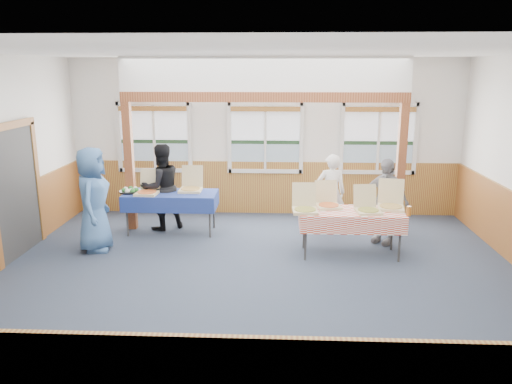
{
  "coord_description": "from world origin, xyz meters",
  "views": [
    {
      "loc": [
        0.28,
        -6.72,
        2.99
      ],
      "look_at": [
        -0.08,
        1.0,
        1.07
      ],
      "focal_mm": 35.0,
      "sensor_mm": 36.0,
      "label": 1
    }
  ],
  "objects_px": {
    "table_left": "(171,196)",
    "table_right": "(351,214)",
    "man_blue": "(93,200)",
    "woman_black": "(161,187)",
    "person_grey": "(385,201)",
    "woman_white": "(331,193)"
  },
  "relations": [
    {
      "from": "table_right",
      "to": "woman_black",
      "type": "relative_size",
      "value": 1.09
    },
    {
      "from": "table_right",
      "to": "person_grey",
      "type": "distance_m",
      "value": 0.92
    },
    {
      "from": "woman_black",
      "to": "woman_white",
      "type": "bearing_deg",
      "value": 146.27
    },
    {
      "from": "table_right",
      "to": "man_blue",
      "type": "distance_m",
      "value": 4.25
    },
    {
      "from": "woman_white",
      "to": "person_grey",
      "type": "relative_size",
      "value": 0.97
    },
    {
      "from": "table_right",
      "to": "woman_white",
      "type": "height_order",
      "value": "woman_white"
    },
    {
      "from": "table_left",
      "to": "table_right",
      "type": "bearing_deg",
      "value": -1.36
    },
    {
      "from": "table_left",
      "to": "man_blue",
      "type": "relative_size",
      "value": 1.05
    },
    {
      "from": "table_right",
      "to": "man_blue",
      "type": "xyz_separation_m",
      "value": [
        -4.24,
        0.05,
        0.18
      ]
    },
    {
      "from": "table_right",
      "to": "person_grey",
      "type": "height_order",
      "value": "person_grey"
    },
    {
      "from": "woman_white",
      "to": "man_blue",
      "type": "relative_size",
      "value": 0.84
    },
    {
      "from": "table_left",
      "to": "woman_black",
      "type": "bearing_deg",
      "value": 153.35
    },
    {
      "from": "man_blue",
      "to": "person_grey",
      "type": "xyz_separation_m",
      "value": [
        4.91,
        0.58,
        -0.12
      ]
    },
    {
      "from": "table_right",
      "to": "man_blue",
      "type": "bearing_deg",
      "value": 166.89
    },
    {
      "from": "woman_white",
      "to": "man_blue",
      "type": "distance_m",
      "value": 4.23
    },
    {
      "from": "table_right",
      "to": "woman_black",
      "type": "height_order",
      "value": "woman_black"
    },
    {
      "from": "table_left",
      "to": "woman_white",
      "type": "bearing_deg",
      "value": 21.3
    },
    {
      "from": "table_left",
      "to": "woman_black",
      "type": "xyz_separation_m",
      "value": [
        -0.22,
        0.21,
        0.12
      ]
    },
    {
      "from": "woman_white",
      "to": "person_grey",
      "type": "distance_m",
      "value": 1.07
    },
    {
      "from": "table_left",
      "to": "woman_black",
      "type": "distance_m",
      "value": 0.32
    },
    {
      "from": "man_blue",
      "to": "woman_white",
      "type": "bearing_deg",
      "value": -78.22
    },
    {
      "from": "man_blue",
      "to": "person_grey",
      "type": "height_order",
      "value": "man_blue"
    }
  ]
}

